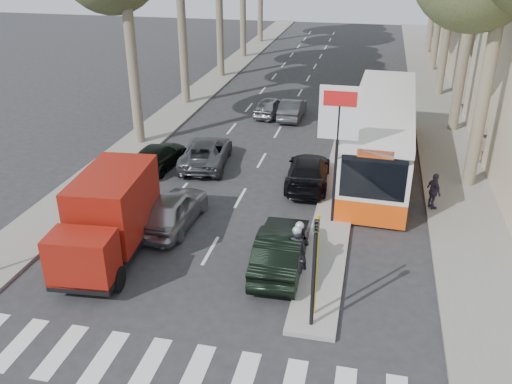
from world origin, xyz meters
TOP-DOWN VIEW (x-y plane):
  - ground at (0.00, 0.00)m, footprint 120.00×120.00m
  - sidewalk_right at (8.60, 25.00)m, footprint 3.20×70.00m
  - median_left at (-8.00, 28.00)m, footprint 2.40×64.00m
  - traffic_island at (3.25, 11.00)m, footprint 1.50×26.00m
  - billboard at (3.25, 5.00)m, footprint 1.50×12.10m
  - traffic_light_island at (3.25, -1.50)m, footprint 0.16×0.41m
  - silver_hatchback at (-2.86, 3.49)m, footprint 1.88×4.33m
  - dark_hatchback at (1.80, 1.51)m, footprint 1.68×4.50m
  - queue_car_a at (-3.50, 9.87)m, footprint 2.72×4.92m
  - queue_car_b at (1.80, 8.53)m, footprint 2.13×4.72m
  - queue_car_c at (-1.97, 18.59)m, footprint 1.77×3.64m
  - queue_car_d at (-0.50, 18.30)m, footprint 1.36×3.74m
  - queue_car_e at (-5.69, 9.00)m, footprint 2.01×4.24m
  - red_truck at (-4.22, 0.99)m, footprint 2.56×5.72m
  - city_bus at (4.94, 11.36)m, footprint 3.32×13.02m
  - motorcycle at (2.41, 1.25)m, footprint 0.84×2.29m
  - pedestrian_near at (7.20, 7.07)m, footprint 0.81×1.02m
  - pedestrian_far at (10.00, 12.96)m, footprint 1.20×0.68m

SIDE VIEW (x-z plane):
  - ground at x=0.00m, z-range 0.00..0.00m
  - sidewalk_right at x=8.60m, z-range 0.00..0.12m
  - median_left at x=-8.00m, z-range 0.00..0.12m
  - traffic_island at x=3.25m, z-range 0.00..0.16m
  - queue_car_e at x=-5.69m, z-range 0.00..1.19m
  - queue_car_c at x=-1.97m, z-range 0.00..1.20m
  - queue_car_d at x=-0.50m, z-range 0.00..1.22m
  - queue_car_a at x=-3.50m, z-range 0.00..1.30m
  - queue_car_b at x=1.80m, z-range 0.00..1.34m
  - silver_hatchback at x=-2.86m, z-range 0.00..1.45m
  - dark_hatchback at x=1.80m, z-range 0.00..1.47m
  - motorcycle at x=2.41m, z-range -0.09..1.86m
  - pedestrian_near at x=7.20m, z-range 0.12..1.68m
  - pedestrian_far at x=10.00m, z-range 0.12..1.88m
  - red_truck at x=-4.22m, z-range 0.08..3.05m
  - city_bus at x=4.94m, z-range 0.09..3.50m
  - traffic_light_island at x=3.25m, z-range 0.69..4.29m
  - billboard at x=3.25m, z-range 0.90..6.50m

